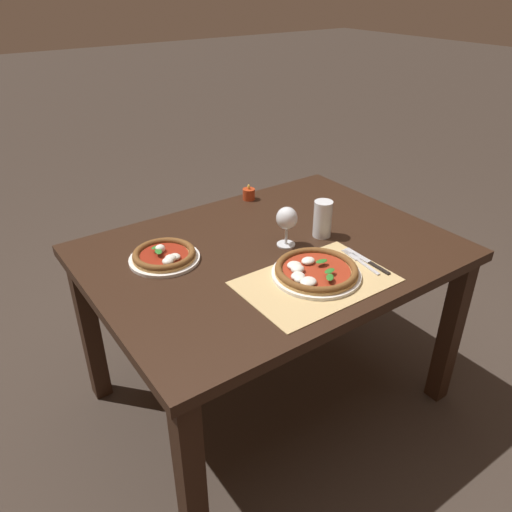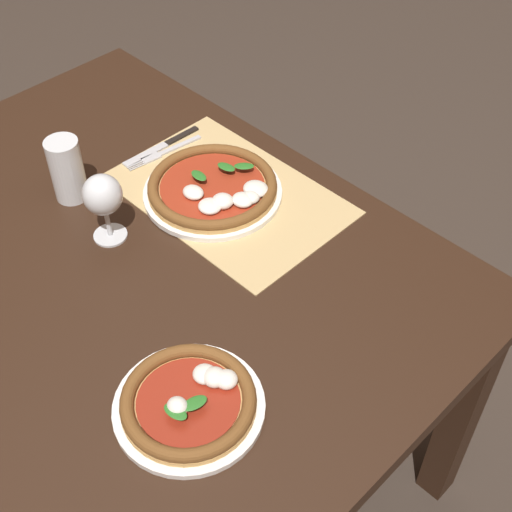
{
  "view_description": "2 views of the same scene",
  "coord_description": "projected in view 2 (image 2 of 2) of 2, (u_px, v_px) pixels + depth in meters",
  "views": [
    {
      "loc": [
        -0.99,
        -1.31,
        1.64
      ],
      "look_at": [
        -0.17,
        -0.15,
        0.83
      ],
      "focal_mm": 35.0,
      "sensor_mm": 36.0,
      "label": 1
    },
    {
      "loc": [
        -0.9,
        0.53,
        1.76
      ],
      "look_at": [
        -0.22,
        -0.15,
        0.78
      ],
      "focal_mm": 50.0,
      "sensor_mm": 36.0,
      "label": 2
    }
  ],
  "objects": [
    {
      "name": "pizza_far",
      "position": [
        190.0,
        402.0,
        1.17
      ],
      "size": [
        0.25,
        0.25,
        0.05
      ],
      "color": "white",
      "rests_on": "dining_table"
    },
    {
      "name": "paper_placemat",
      "position": [
        228.0,
        195.0,
        1.56
      ],
      "size": [
        0.51,
        0.33,
        0.0
      ],
      "primitive_type": "cube",
      "color": "tan",
      "rests_on": "dining_table"
    },
    {
      "name": "knife",
      "position": [
        162.0,
        146.0,
        1.68
      ],
      "size": [
        0.02,
        0.22,
        0.01
      ],
      "color": "black",
      "rests_on": "paper_placemat"
    },
    {
      "name": "wine_glass",
      "position": [
        103.0,
        197.0,
        1.4
      ],
      "size": [
        0.08,
        0.08,
        0.16
      ],
      "color": "silver",
      "rests_on": "dining_table"
    },
    {
      "name": "pint_glass",
      "position": [
        67.0,
        171.0,
        1.51
      ],
      "size": [
        0.07,
        0.07,
        0.15
      ],
      "color": "silver",
      "rests_on": "dining_table"
    },
    {
      "name": "ground_plane",
      "position": [
        160.0,
        442.0,
        1.97
      ],
      "size": [
        24.0,
        24.0,
        0.0
      ],
      "primitive_type": "plane",
      "color": "#382D26"
    },
    {
      "name": "dining_table",
      "position": [
        131.0,
        286.0,
        1.51
      ],
      "size": [
        1.33,
        0.99,
        0.74
      ],
      "color": "black",
      "rests_on": "ground"
    },
    {
      "name": "pizza_near",
      "position": [
        214.0,
        189.0,
        1.55
      ],
      "size": [
        0.3,
        0.3,
        0.05
      ],
      "color": "white",
      "rests_on": "paper_placemat"
    },
    {
      "name": "fork",
      "position": [
        164.0,
        152.0,
        1.66
      ],
      "size": [
        0.04,
        0.2,
        0.0
      ],
      "color": "#B7B7BC",
      "rests_on": "paper_placemat"
    }
  ]
}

